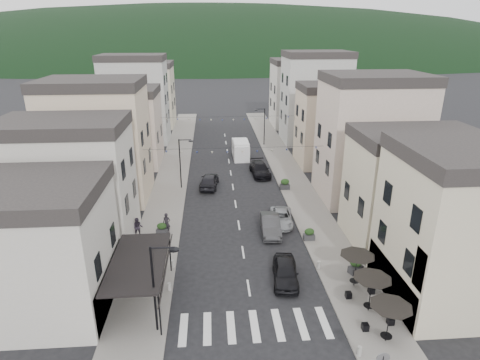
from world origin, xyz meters
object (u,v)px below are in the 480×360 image
at_px(parked_car_b, 270,225).
at_px(pedestrian_a, 167,223).
at_px(parked_car_e, 209,180).
at_px(pedestrian_b, 138,227).
at_px(delivery_van, 241,149).
at_px(parked_car_c, 281,218).
at_px(parked_car_d, 260,169).
at_px(parked_car_a, 285,272).

distance_m(parked_car_b, pedestrian_a, 9.51).
relative_size(parked_car_e, pedestrian_b, 2.71).
bearing_deg(delivery_van, pedestrian_a, -111.12).
distance_m(parked_car_c, delivery_van, 21.67).
bearing_deg(parked_car_d, parked_car_a, -96.03).
xyz_separation_m(parked_car_e, pedestrian_b, (-6.40, -11.96, 0.19)).
distance_m(parked_car_e, pedestrian_b, 13.57).
bearing_deg(parked_car_e, parked_car_b, 121.94).
bearing_deg(parked_car_c, pedestrian_a, -166.04).
height_order(parked_car_a, parked_car_c, parked_car_a).
bearing_deg(parked_car_c, parked_car_a, -90.85).
xyz_separation_m(parked_car_c, delivery_van, (-2.30, 21.53, 0.66)).
bearing_deg(parked_car_b, pedestrian_b, -176.95).
bearing_deg(parked_car_b, pedestrian_a, 179.93).
height_order(parked_car_b, delivery_van, delivery_van).
bearing_deg(parked_car_a, pedestrian_a, 146.39).
bearing_deg(pedestrian_a, parked_car_c, 16.13).
bearing_deg(parked_car_a, delivery_van, 98.57).
bearing_deg(parked_car_d, pedestrian_b, -133.24).
height_order(parked_car_d, pedestrian_b, pedestrian_b).
bearing_deg(pedestrian_a, delivery_van, 78.82).
bearing_deg(parked_car_e, parked_car_c, 130.98).
distance_m(parked_car_c, parked_car_e, 12.25).
height_order(parked_car_b, parked_car_d, parked_car_d).
height_order(parked_car_d, parked_car_e, parked_car_e).
bearing_deg(delivery_van, parked_car_b, -88.26).
bearing_deg(parked_car_b, parked_car_a, -87.33).
height_order(parked_car_c, parked_car_e, parked_car_e).
height_order(parked_car_c, pedestrian_a, pedestrian_a).
height_order(delivery_van, pedestrian_a, delivery_van).
relative_size(parked_car_d, delivery_van, 0.98).
height_order(delivery_van, pedestrian_b, delivery_van).
xyz_separation_m(parked_car_b, parked_car_d, (0.93, 15.61, 0.00)).
distance_m(parked_car_d, parked_car_e, 7.51).
bearing_deg(pedestrian_b, parked_car_a, -32.93).
relative_size(parked_car_d, parked_car_e, 1.09).
xyz_separation_m(parked_car_d, pedestrian_a, (-10.42, -15.15, 0.31)).
xyz_separation_m(parked_car_b, parked_car_e, (-5.60, 11.89, 0.06)).
relative_size(parked_car_b, parked_car_c, 1.04).
bearing_deg(parked_car_a, parked_car_d, 94.43).
xyz_separation_m(parked_car_a, parked_car_e, (-5.60, 19.49, 0.07)).
height_order(parked_car_c, parked_car_d, parked_car_d).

